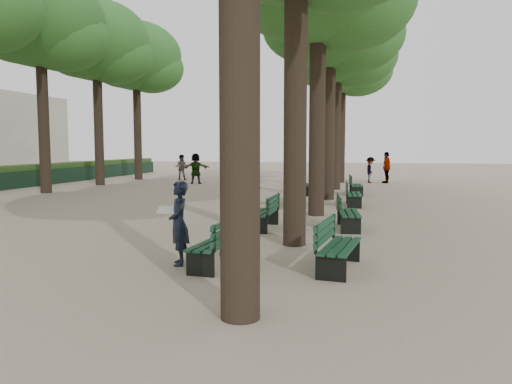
# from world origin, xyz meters

# --- Properties ---
(ground) EXTENTS (120.00, 120.00, 0.00)m
(ground) POSITION_xyz_m (0.00, 0.00, 0.00)
(ground) COLOR tan
(ground) RESTS_ON ground
(tree_central_3) EXTENTS (6.00, 6.00, 9.95)m
(tree_central_3) POSITION_xyz_m (1.50, 13.00, 7.65)
(tree_central_3) COLOR #33261C
(tree_central_3) RESTS_ON ground
(tree_central_4) EXTENTS (6.00, 6.00, 9.95)m
(tree_central_4) POSITION_xyz_m (1.50, 18.00, 7.65)
(tree_central_4) COLOR #33261C
(tree_central_4) RESTS_ON ground
(tree_central_5) EXTENTS (6.00, 6.00, 9.95)m
(tree_central_5) POSITION_xyz_m (1.50, 23.00, 7.65)
(tree_central_5) COLOR #33261C
(tree_central_5) RESTS_ON ground
(tree_far_3) EXTENTS (6.00, 6.00, 10.45)m
(tree_far_3) POSITION_xyz_m (-12.00, 13.00, 8.14)
(tree_far_3) COLOR #33261C
(tree_far_3) RESTS_ON ground
(tree_far_4) EXTENTS (6.00, 6.00, 10.45)m
(tree_far_4) POSITION_xyz_m (-12.00, 18.00, 8.14)
(tree_far_4) COLOR #33261C
(tree_far_4) RESTS_ON ground
(tree_far_5) EXTENTS (6.00, 6.00, 10.45)m
(tree_far_5) POSITION_xyz_m (-12.00, 23.00, 8.14)
(tree_far_5) COLOR #33261C
(tree_far_5) RESTS_ON ground
(bench_left_0) EXTENTS (0.73, 1.84, 0.92)m
(bench_left_0) POSITION_xyz_m (0.37, 0.68, 0.27)
(bench_left_0) COLOR black
(bench_left_0) RESTS_ON ground
(bench_left_1) EXTENTS (0.58, 1.80, 0.92)m
(bench_left_1) POSITION_xyz_m (0.37, 5.02, 0.27)
(bench_left_1) COLOR black
(bench_left_1) RESTS_ON ground
(bench_left_2) EXTENTS (0.69, 1.83, 0.92)m
(bench_left_2) POSITION_xyz_m (0.37, 10.73, 0.27)
(bench_left_2) COLOR black
(bench_left_2) RESTS_ON ground
(bench_left_3) EXTENTS (0.65, 1.82, 0.92)m
(bench_left_3) POSITION_xyz_m (0.37, 15.00, 0.27)
(bench_left_3) COLOR black
(bench_left_3) RESTS_ON ground
(bench_right_0) EXTENTS (0.79, 1.86, 0.92)m
(bench_right_0) POSITION_xyz_m (2.63, 0.86, 0.27)
(bench_right_0) COLOR black
(bench_right_0) RESTS_ON ground
(bench_right_1) EXTENTS (0.77, 1.85, 0.92)m
(bench_right_1) POSITION_xyz_m (2.63, 5.48, 0.27)
(bench_right_1) COLOR black
(bench_right_1) RESTS_ON ground
(bench_right_2) EXTENTS (0.68, 1.83, 0.92)m
(bench_right_2) POSITION_xyz_m (2.63, 10.86, 0.27)
(bench_right_2) COLOR black
(bench_right_2) RESTS_ON ground
(bench_right_3) EXTENTS (0.73, 1.84, 0.92)m
(bench_right_3) POSITION_xyz_m (2.63, 15.17, 0.27)
(bench_right_3) COLOR black
(bench_right_3) RESTS_ON ground
(man_with_map) EXTENTS (0.71, 0.72, 1.60)m
(man_with_map) POSITION_xyz_m (-0.37, 0.62, 0.80)
(man_with_map) COLOR black
(man_with_map) RESTS_ON ground
(pedestrian_b) EXTENTS (0.38, 1.04, 1.58)m
(pedestrian_b) POSITION_xyz_m (3.30, 23.00, 0.79)
(pedestrian_b) COLOR #262628
(pedestrian_b) RESTS_ON ground
(pedestrian_e) EXTENTS (1.73, 0.77, 1.83)m
(pedestrian_e) POSITION_xyz_m (-6.89, 20.11, 0.91)
(pedestrian_e) COLOR #262628
(pedestrian_e) RESTS_ON ground
(pedestrian_a) EXTENTS (0.84, 0.40, 1.69)m
(pedestrian_a) POSITION_xyz_m (-8.94, 23.01, 0.84)
(pedestrian_a) COLOR #262628
(pedestrian_a) RESTS_ON ground
(pedestrian_d) EXTENTS (0.97, 0.52, 1.88)m
(pedestrian_d) POSITION_xyz_m (-5.11, 26.15, 0.94)
(pedestrian_d) COLOR #262628
(pedestrian_d) RESTS_ON ground
(pedestrian_c) EXTENTS (0.75, 1.18, 1.90)m
(pedestrian_c) POSITION_xyz_m (4.26, 23.04, 0.95)
(pedestrian_c) COLOR #262628
(pedestrian_c) RESTS_ON ground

